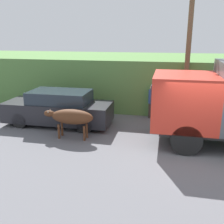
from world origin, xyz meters
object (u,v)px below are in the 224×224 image
Objects in this scene: brown_cow at (71,117)px; utility_pole at (188,49)px; parked_suv at (59,108)px; pedestrian_on_hill at (152,100)px.

brown_cow is 0.31× the size of utility_pole.
utility_pole is at bearing 15.71° from parked_suv.
pedestrian_on_hill is (4.01, 1.84, 0.13)m from parked_suv.
pedestrian_on_hill is at bearing 55.02° from brown_cow.
brown_cow is 1.82m from parked_suv.
parked_suv is 0.75× the size of utility_pole.
parked_suv is 6.39m from utility_pole.
brown_cow is 1.23× the size of pedestrian_on_hill.
brown_cow is at bearing 46.22° from pedestrian_on_hill.
brown_cow is 0.42× the size of parked_suv.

